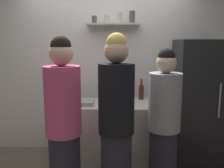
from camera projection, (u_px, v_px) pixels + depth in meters
name	position (u px, v px, depth m)	size (l,w,h in m)	color
back_wall_assembly	(105.00, 67.00, 3.76)	(4.80, 0.32, 2.60)	white
refrigerator	(197.00, 101.00, 3.42)	(0.63, 0.63, 1.72)	black
counter	(112.00, 136.00, 3.20)	(1.51, 0.62, 0.91)	#B7B2A8
baking_pan	(80.00, 103.00, 3.05)	(0.34, 0.24, 0.05)	gray
utensil_holder	(168.00, 102.00, 2.93)	(0.10, 0.10, 0.20)	#B2B2B7
wine_bottle_dark_glass	(101.00, 92.00, 3.34)	(0.06, 0.06, 0.27)	black
wine_bottle_amber_glass	(141.00, 92.00, 3.32)	(0.07, 0.07, 0.28)	#472814
wine_bottle_pale_glass	(125.00, 92.00, 3.33)	(0.07, 0.07, 0.29)	#B2BFB2
wine_bottle_green_glass	(126.00, 94.00, 3.16)	(0.08, 0.08, 0.31)	#19471E
water_bottle_plastic	(157.00, 92.00, 3.24)	(0.09, 0.09, 0.26)	silver
person_grey_hoodie	(164.00, 126.00, 2.57)	(0.34, 0.34, 1.62)	#262633
person_blonde	(116.00, 127.00, 2.30)	(0.34, 0.34, 1.77)	#262633
person_pink_top	(64.00, 129.00, 2.29)	(0.34, 0.34, 1.74)	#262633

